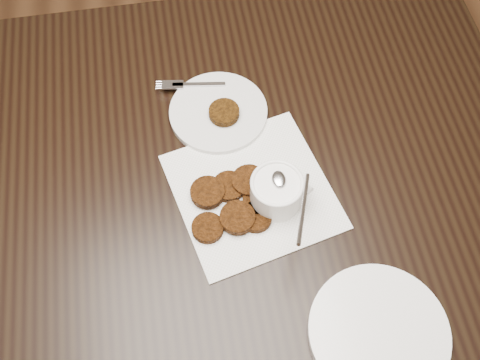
% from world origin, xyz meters
% --- Properties ---
extents(floor, '(4.00, 4.00, 0.00)m').
position_xyz_m(floor, '(0.00, 0.00, 0.00)').
color(floor, brown).
rests_on(floor, ground).
extents(table, '(1.35, 0.87, 0.75)m').
position_xyz_m(table, '(-0.02, 0.13, 0.38)').
color(table, black).
rests_on(table, floor).
extents(napkin, '(0.32, 0.32, 0.00)m').
position_xyz_m(napkin, '(0.11, 0.06, 0.75)').
color(napkin, white).
rests_on(napkin, table).
extents(sauce_ramekin, '(0.13, 0.13, 0.13)m').
position_xyz_m(sauce_ramekin, '(0.15, 0.03, 0.82)').
color(sauce_ramekin, white).
rests_on(sauce_ramekin, napkin).
extents(patty_cluster, '(0.21, 0.21, 0.02)m').
position_xyz_m(patty_cluster, '(0.08, 0.03, 0.76)').
color(patty_cluster, '#58290B').
rests_on(patty_cluster, napkin).
extents(plate_with_patty, '(0.21, 0.21, 0.03)m').
position_xyz_m(plate_with_patty, '(0.08, 0.24, 0.76)').
color(plate_with_patty, silver).
rests_on(plate_with_patty, table).
extents(plate_empty, '(0.24, 0.24, 0.02)m').
position_xyz_m(plate_empty, '(0.26, -0.23, 0.76)').
color(plate_empty, white).
rests_on(plate_empty, table).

